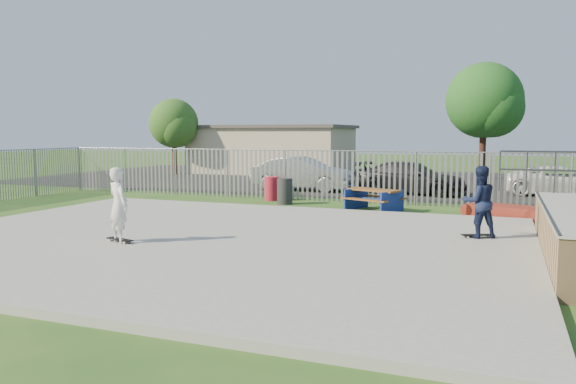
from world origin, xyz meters
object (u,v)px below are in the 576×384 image
(funbox, at_px, (504,212))
(trash_bin_red, at_px, (272,189))
(tree_left, at_px, (174,123))
(car_silver, at_px, (303,174))
(skater_white, at_px, (119,205))
(tree_mid, at_px, (484,101))
(skater_navy, at_px, (479,202))
(car_dark, at_px, (411,178))
(picnic_table, at_px, (374,200))
(trash_bin_grey, at_px, (285,191))
(car_white, at_px, (561,181))

(funbox, distance_m, trash_bin_red, 8.84)
(funbox, height_order, tree_left, tree_left)
(tree_left, bearing_deg, car_silver, -31.40)
(skater_white, bearing_deg, tree_mid, -80.25)
(skater_navy, bearing_deg, tree_left, -67.00)
(trash_bin_red, relative_size, car_silver, 0.20)
(funbox, relative_size, car_dark, 0.47)
(picnic_table, relative_size, car_dark, 0.46)
(picnic_table, xyz_separation_m, skater_navy, (3.64, -4.82, 0.64))
(funbox, height_order, skater_navy, skater_navy)
(trash_bin_grey, xyz_separation_m, tree_mid, (6.50, 15.17, 4.07))
(car_white, height_order, skater_white, skater_white)
(tree_mid, bearing_deg, car_dark, -104.57)
(trash_bin_red, xyz_separation_m, skater_navy, (8.10, -6.30, 0.55))
(funbox, bearing_deg, car_white, 94.71)
(car_silver, bearing_deg, skater_navy, -141.18)
(picnic_table, bearing_deg, skater_navy, -31.01)
(tree_left, xyz_separation_m, tree_mid, (18.92, 3.30, 1.26))
(tree_left, bearing_deg, car_white, -12.89)
(car_silver, relative_size, car_white, 1.04)
(car_white, bearing_deg, picnic_table, 138.96)
(trash_bin_red, height_order, tree_mid, tree_mid)
(picnic_table, bearing_deg, skater_white, -94.27)
(car_white, xyz_separation_m, skater_navy, (-2.83, -12.14, 0.37))
(car_white, height_order, skater_navy, skater_navy)
(tree_mid, bearing_deg, funbox, -85.43)
(tree_left, bearing_deg, trash_bin_red, -43.65)
(car_silver, bearing_deg, car_dark, -85.57)
(trash_bin_grey, bearing_deg, skater_white, -93.77)
(skater_navy, bearing_deg, picnic_table, -78.52)
(trash_bin_grey, relative_size, skater_navy, 0.56)
(trash_bin_red, distance_m, car_dark, 6.54)
(trash_bin_red, relative_size, tree_left, 0.19)
(car_silver, distance_m, car_dark, 4.98)
(picnic_table, height_order, car_dark, car_dark)
(car_white, bearing_deg, car_dark, 103.76)
(trash_bin_red, bearing_deg, tree_left, 136.35)
(skater_navy, bearing_deg, tree_mid, -113.68)
(trash_bin_grey, distance_m, car_silver, 5.04)
(trash_bin_red, bearing_deg, car_white, 28.12)
(trash_bin_red, distance_m, trash_bin_grey, 1.28)
(trash_bin_red, bearing_deg, picnic_table, -18.42)
(car_silver, bearing_deg, trash_bin_grey, -167.77)
(car_dark, relative_size, skater_white, 2.75)
(trash_bin_red, xyz_separation_m, car_dark, (4.84, 4.39, 0.24))
(picnic_table, distance_m, car_dark, 5.90)
(picnic_table, height_order, car_silver, car_silver)
(tree_mid, bearing_deg, car_white, -67.32)
(funbox, height_order, trash_bin_red, trash_bin_red)
(funbox, height_order, car_white, car_white)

